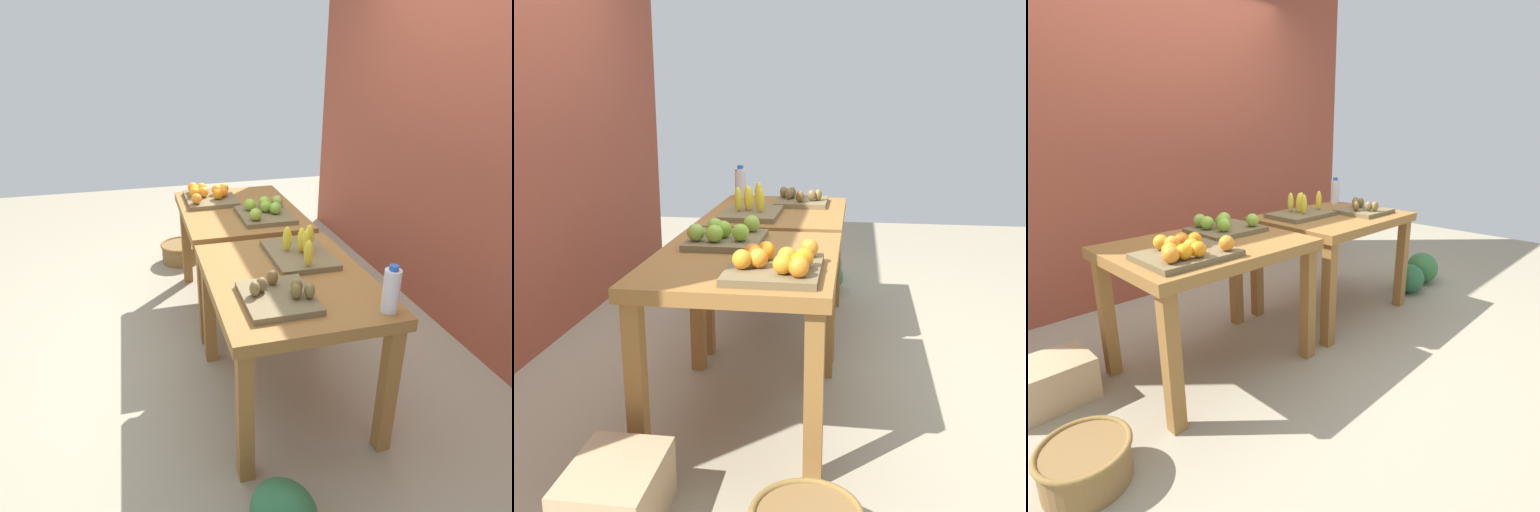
{
  "view_description": "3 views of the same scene",
  "coord_description": "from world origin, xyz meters",
  "views": [
    {
      "loc": [
        2.53,
        -0.69,
        1.8
      ],
      "look_at": [
        -0.04,
        -0.01,
        0.61
      ],
      "focal_mm": 32.87,
      "sensor_mm": 36.0,
      "label": 1
    },
    {
      "loc": [
        -3.05,
        -0.47,
        1.42
      ],
      "look_at": [
        0.03,
        -0.03,
        0.6
      ],
      "focal_mm": 42.76,
      "sensor_mm": 36.0,
      "label": 2
    },
    {
      "loc": [
        -1.81,
        -1.81,
        1.33
      ],
      "look_at": [
        0.01,
        -0.03,
        0.56
      ],
      "focal_mm": 28.57,
      "sensor_mm": 36.0,
      "label": 3
    }
  ],
  "objects": [
    {
      "name": "kiwi_bin",
      "position": [
        0.77,
        -0.12,
        0.78
      ],
      "size": [
        0.36,
        0.32,
        0.1
      ],
      "color": "brown",
      "rests_on": "display_table_right"
    },
    {
      "name": "display_table_left",
      "position": [
        -0.56,
        0.0,
        0.64
      ],
      "size": [
        1.04,
        0.8,
        0.76
      ],
      "color": "olive",
      "rests_on": "ground_plane"
    },
    {
      "name": "water_bottle",
      "position": [
        0.98,
        0.31,
        0.86
      ],
      "size": [
        0.07,
        0.07,
        0.22
      ],
      "color": "silver",
      "rests_on": "display_table_right"
    },
    {
      "name": "display_table_right",
      "position": [
        0.56,
        0.0,
        0.64
      ],
      "size": [
        1.04,
        0.8,
        0.76
      ],
      "color": "olive",
      "rests_on": "ground_plane"
    },
    {
      "name": "watermelon_pile",
      "position": [
        1.52,
        -0.24,
        0.13
      ],
      "size": [
        0.72,
        0.44,
        0.27
      ],
      "color": "#317239",
      "rests_on": "ground_plane"
    },
    {
      "name": "ground_plane",
      "position": [
        0.0,
        0.0,
        0.0
      ],
      "size": [
        8.0,
        8.0,
        0.0
      ],
      "primitive_type": "plane",
      "color": "gray"
    },
    {
      "name": "apple_bin",
      "position": [
        -0.34,
        0.13,
        0.79
      ],
      "size": [
        0.4,
        0.34,
        0.11
      ],
      "color": "brown",
      "rests_on": "display_table_left"
    },
    {
      "name": "banana_crate",
      "position": [
        0.35,
        0.13,
        0.79
      ],
      "size": [
        0.44,
        0.32,
        0.17
      ],
      "color": "brown",
      "rests_on": "display_table_right"
    },
    {
      "name": "cardboard_produce_box",
      "position": [
        -1.36,
        0.3,
        0.12
      ],
      "size": [
        0.4,
        0.3,
        0.23
      ],
      "primitive_type": "cube",
      "color": "tan",
      "rests_on": "ground_plane"
    },
    {
      "name": "orange_bin",
      "position": [
        -0.8,
        -0.17,
        0.8
      ],
      "size": [
        0.44,
        0.36,
        0.11
      ],
      "color": "brown",
      "rests_on": "display_table_left"
    }
  ]
}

